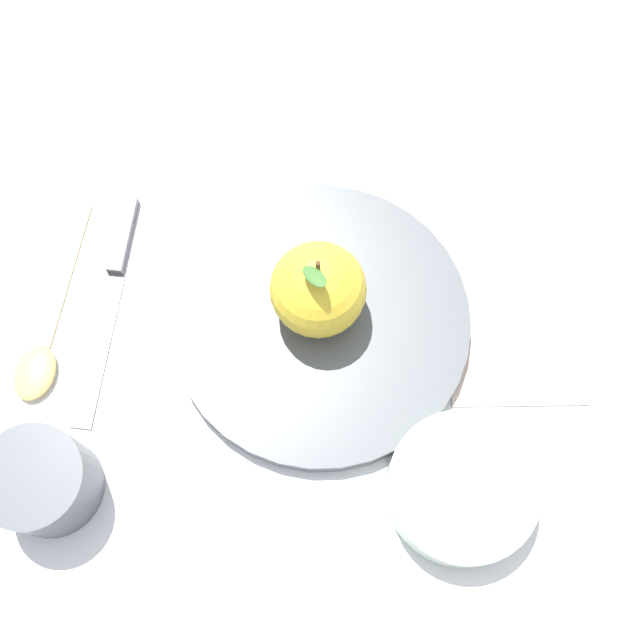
# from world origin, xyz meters

# --- Properties ---
(ground_plane) EXTENTS (2.40, 2.40, 0.00)m
(ground_plane) POSITION_xyz_m (0.00, 0.00, 0.00)
(ground_plane) COLOR silver
(dinner_plate) EXTENTS (0.25, 0.25, 0.02)m
(dinner_plate) POSITION_xyz_m (0.00, 0.04, 0.01)
(dinner_plate) COLOR #4C5156
(dinner_plate) RESTS_ON ground_plane
(apple) EXTENTS (0.08, 0.08, 0.09)m
(apple) POSITION_xyz_m (-0.01, 0.03, 0.06)
(apple) COLOR gold
(apple) RESTS_ON dinner_plate
(side_bowl) EXTENTS (0.12, 0.12, 0.04)m
(side_bowl) POSITION_xyz_m (0.11, 0.18, 0.02)
(side_bowl) COLOR #B2C6B2
(side_bowl) RESTS_ON ground_plane
(cup) EXTENTS (0.08, 0.08, 0.06)m
(cup) POSITION_xyz_m (0.19, -0.13, 0.04)
(cup) COLOR #4C5156
(cup) RESTS_ON ground_plane
(knife) EXTENTS (0.21, 0.05, 0.01)m
(knife) POSITION_xyz_m (0.02, -0.14, 0.00)
(knife) COLOR #59595E
(knife) RESTS_ON ground_plane
(spoon) EXTENTS (0.19, 0.04, 0.01)m
(spoon) POSITION_xyz_m (0.08, -0.18, 0.01)
(spoon) COLOR #D8B766
(spoon) RESTS_ON ground_plane
(linen_napkin) EXTENTS (0.19, 0.16, 0.00)m
(linen_napkin) POSITION_xyz_m (-0.06, 0.19, 0.00)
(linen_napkin) COLOR beige
(linen_napkin) RESTS_ON ground_plane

